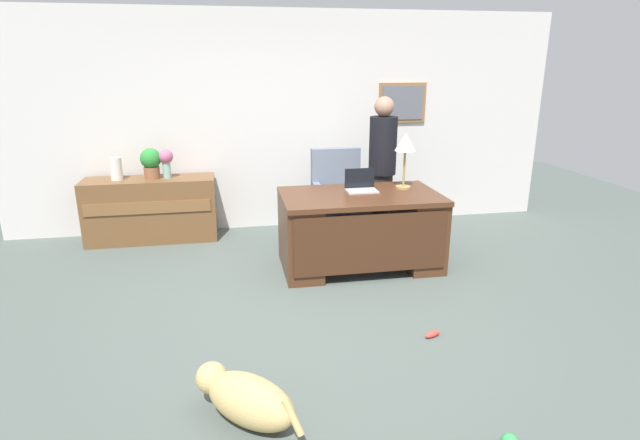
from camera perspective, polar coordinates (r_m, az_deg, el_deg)
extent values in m
plane|color=#4C5651|center=(4.48, 0.52, -10.35)|extent=(12.00, 12.00, 0.00)
cube|color=silver|center=(6.58, -3.83, 10.92)|extent=(7.00, 0.12, 2.70)
cube|color=olive|center=(6.82, 9.22, 12.88)|extent=(0.63, 0.03, 0.50)
cube|color=#5B5E65|center=(6.80, 9.28, 12.86)|extent=(0.55, 0.01, 0.42)
cube|color=#4C2B19|center=(5.22, 4.56, 2.68)|extent=(1.62, 0.95, 0.05)
cube|color=#4C2B19|center=(5.22, -2.26, -1.83)|extent=(0.36, 0.89, 0.74)
cube|color=#4C2B19|center=(5.53, 10.81, -1.02)|extent=(0.36, 0.89, 0.74)
cube|color=#412415|center=(4.92, 5.79, -2.65)|extent=(1.52, 0.04, 0.59)
cube|color=brown|center=(6.44, -18.41, 1.12)|extent=(1.52, 0.48, 0.76)
cube|color=brown|center=(6.18, -18.78, 1.30)|extent=(1.42, 0.02, 0.14)
cube|color=slate|center=(6.15, 2.19, 1.17)|extent=(0.60, 0.58, 0.18)
cylinder|color=black|center=(6.22, 2.16, -0.87)|extent=(0.10, 0.10, 0.28)
cylinder|color=black|center=(6.25, 2.15, -1.87)|extent=(0.52, 0.52, 0.05)
cube|color=slate|center=(6.28, 1.75, 5.28)|extent=(0.60, 0.12, 0.62)
cube|color=slate|center=(6.05, -0.20, 2.87)|extent=(0.08, 0.50, 0.22)
cube|color=slate|center=(6.16, 4.57, 3.08)|extent=(0.08, 0.50, 0.22)
cylinder|color=#262323|center=(6.14, 6.83, 1.44)|extent=(0.26, 0.26, 0.82)
cylinder|color=black|center=(5.99, 7.08, 8.29)|extent=(0.32, 0.32, 0.66)
sphere|color=#A47760|center=(5.93, 7.24, 12.54)|extent=(0.23, 0.23, 0.23)
ellipsoid|color=tan|center=(3.24, -7.84, -19.46)|extent=(0.66, 0.65, 0.30)
sphere|color=tan|center=(3.39, -12.08, -16.93)|extent=(0.20, 0.20, 0.20)
cylinder|color=tan|center=(3.07, -3.07, -21.24)|extent=(0.14, 0.13, 0.21)
cube|color=#B2B5BA|center=(5.32, 4.72, 3.30)|extent=(0.32, 0.22, 0.01)
cube|color=black|center=(5.39, 4.47, 4.72)|extent=(0.32, 0.01, 0.21)
cylinder|color=#9E8447|center=(5.50, 9.33, 3.66)|extent=(0.16, 0.16, 0.02)
cylinder|color=#9E8447|center=(5.46, 9.44, 5.72)|extent=(0.02, 0.02, 0.38)
cone|color=silver|center=(5.41, 9.58, 8.62)|extent=(0.22, 0.22, 0.18)
cylinder|color=#85B3A6|center=(6.30, -16.83, 5.38)|extent=(0.09, 0.09, 0.19)
sphere|color=#B25C7F|center=(6.27, -16.96, 6.85)|extent=(0.17, 0.17, 0.17)
cylinder|color=silver|center=(6.39, -21.94, 5.37)|extent=(0.14, 0.14, 0.27)
cylinder|color=brown|center=(6.33, -18.36, 5.07)|extent=(0.18, 0.18, 0.14)
sphere|color=#2B8333|center=(6.30, -18.50, 6.57)|extent=(0.24, 0.24, 0.24)
ellipsoid|color=#E53F33|center=(4.20, 12.53, -12.41)|extent=(0.15, 0.10, 0.05)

